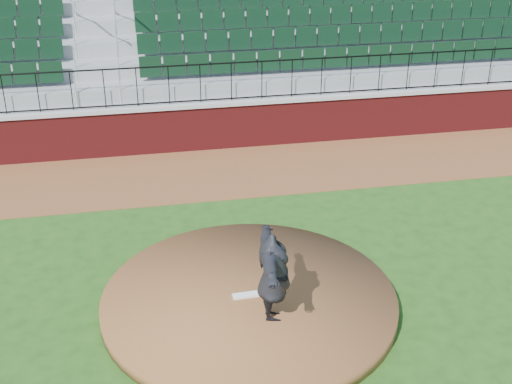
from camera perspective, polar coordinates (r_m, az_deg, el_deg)
The scene contains 10 objects.
ground at distance 12.55m, azimuth 1.31°, elevation -8.33°, with size 90.00×90.00×0.00m, color #214B15.
warning_track at distance 17.19m, azimuth -2.46°, elevation 1.76°, with size 34.00×3.20×0.01m, color brown.
field_wall at distance 18.43m, azimuth -3.25°, elevation 5.46°, with size 34.00×0.35×1.20m, color maroon.
wall_cap at distance 18.21m, azimuth -3.30°, elevation 7.38°, with size 34.00×0.45×0.10m, color #B7B7B7.
wall_railing at distance 18.04m, azimuth -3.34°, elevation 9.03°, with size 34.00×0.05×1.00m, color black, non-canonical shape.
seating_stands at distance 20.52m, azimuth -4.45°, elevation 12.56°, with size 34.00×5.10×4.60m, color gray, non-canonical shape.
concourse_wall at distance 23.14m, azimuth -5.35°, elevation 15.22°, with size 34.00×0.50×5.50m, color maroon.
pitchers_mound at distance 12.11m, azimuth -0.57°, elevation -9.01°, with size 5.11×5.11×0.25m, color brown.
pitching_rubber at distance 12.01m, azimuth -0.52°, elevation -8.50°, with size 0.60×0.15×0.04m, color white.
pitcher at distance 11.07m, azimuth 1.48°, elevation -7.07°, with size 1.94×0.53×1.58m, color black.
Camera 1 is at (-2.23, -10.10, 7.10)m, focal length 48.28 mm.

